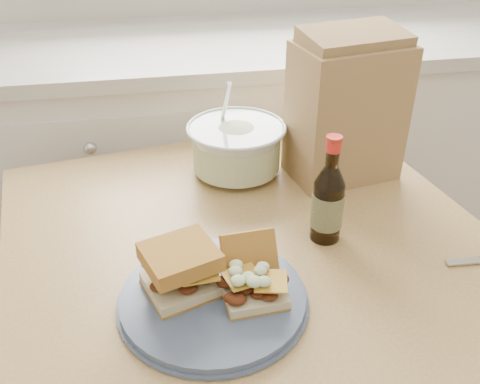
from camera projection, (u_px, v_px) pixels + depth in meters
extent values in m
cube|color=white|center=(248.00, 171.00, 1.94)|extent=(2.40, 0.60, 0.90)
cube|color=silver|center=(249.00, 42.00, 1.69)|extent=(2.50, 0.64, 0.04)
cube|color=tan|center=(253.00, 251.00, 1.06)|extent=(1.08, 1.08, 0.04)
cube|color=tan|center=(58.00, 305.00, 1.48)|extent=(0.07, 0.07, 0.74)
cube|color=tan|center=(326.00, 243.00, 1.71)|extent=(0.07, 0.07, 0.74)
cylinder|color=#495876|center=(213.00, 298.00, 0.90)|extent=(0.31, 0.31, 0.02)
cube|color=#CABE8E|center=(182.00, 284.00, 0.90)|extent=(0.14, 0.14, 0.02)
cube|color=gold|center=(181.00, 267.00, 0.88)|extent=(0.09, 0.09, 0.00)
cube|color=#AA722D|center=(180.00, 257.00, 0.87)|extent=(0.14, 0.14, 0.03)
cube|color=#CABE8E|center=(254.00, 293.00, 0.88)|extent=(0.11, 0.10, 0.02)
cube|color=gold|center=(254.00, 278.00, 0.87)|extent=(0.06, 0.06, 0.00)
cube|color=#AA722D|center=(249.00, 256.00, 0.92)|extent=(0.10, 0.07, 0.08)
cone|color=silver|center=(236.00, 150.00, 1.25)|extent=(0.22, 0.22, 0.12)
cylinder|color=white|center=(236.00, 152.00, 1.25)|extent=(0.20, 0.20, 0.08)
torus|color=silver|center=(236.00, 127.00, 1.22)|extent=(0.23, 0.23, 0.01)
cylinder|color=silver|center=(225.00, 107.00, 1.22)|extent=(0.02, 0.09, 0.15)
cylinder|color=black|center=(327.00, 211.00, 1.03)|extent=(0.06, 0.06, 0.12)
cone|color=black|center=(331.00, 175.00, 0.98)|extent=(0.06, 0.06, 0.04)
cylinder|color=black|center=(333.00, 153.00, 0.96)|extent=(0.02, 0.02, 0.05)
cylinder|color=red|center=(334.00, 146.00, 0.95)|extent=(0.03, 0.03, 0.02)
cylinder|color=#B52B21|center=(335.00, 138.00, 0.94)|extent=(0.03, 0.03, 0.01)
cylinder|color=#2F3C1E|center=(327.00, 209.00, 1.02)|extent=(0.06, 0.06, 0.07)
cube|color=#9A754A|center=(346.00, 113.00, 1.19)|extent=(0.26, 0.20, 0.31)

